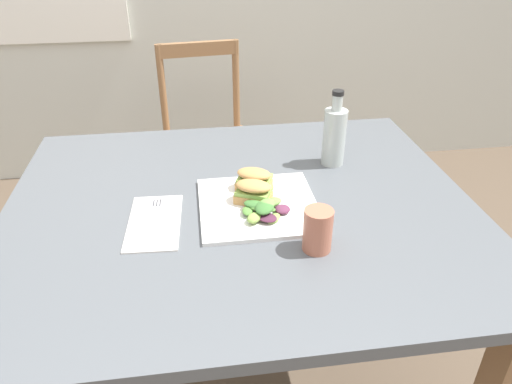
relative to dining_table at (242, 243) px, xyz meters
The scene contains 10 objects.
dining_table is the anchor object (origin of this frame).
chair_wooden_far 1.02m from the dining_table, 92.55° to the left, with size 0.44×0.44×0.87m.
plate_lunch 0.14m from the dining_table, 32.29° to the right, with size 0.29×0.29×0.01m, color white.
sandwich_half_front 0.16m from the dining_table, 21.34° to the right, with size 0.10×0.09×0.06m.
sandwich_half_back 0.17m from the dining_table, 50.15° to the left, with size 0.10×0.09×0.06m.
salad_mixed_greens 0.17m from the dining_table, 56.28° to the right, with size 0.12×0.12×0.03m.
napkin_folded 0.25m from the dining_table, 164.33° to the right, with size 0.12×0.23×0.00m, color silver.
fork_on_napkin 0.25m from the dining_table, 168.78° to the right, with size 0.03×0.19×0.00m.
bottle_cold_brew 0.39m from the dining_table, 32.08° to the left, with size 0.06×0.06×0.22m.
cup_extra_side 0.30m from the dining_table, 55.77° to the right, with size 0.06×0.06×0.10m, color #B2664C.
Camera 1 is at (-0.06, -0.86, 1.37)m, focal length 33.41 mm.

